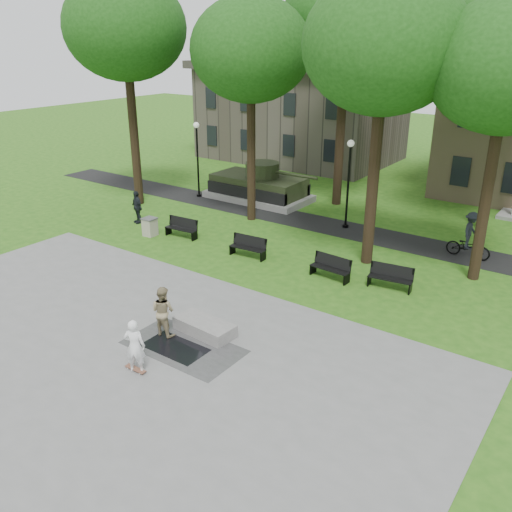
{
  "coord_description": "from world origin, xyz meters",
  "views": [
    {
      "loc": [
        12.73,
        -13.14,
        9.67
      ],
      "look_at": [
        0.94,
        3.34,
        1.4
      ],
      "focal_mm": 38.0,
      "sensor_mm": 36.0,
      "label": 1
    }
  ],
  "objects_px": {
    "friend_watching": "(163,311)",
    "trash_bin": "(150,227)",
    "concrete_block": "(205,327)",
    "skateboarder": "(135,346)",
    "cyclist": "(469,239)",
    "park_bench_0": "(182,227)"
  },
  "relations": [
    {
      "from": "skateboarder",
      "to": "trash_bin",
      "type": "xyz_separation_m",
      "value": [
        -8.64,
        8.97,
        -0.43
      ]
    },
    {
      "from": "cyclist",
      "to": "park_bench_0",
      "type": "relative_size",
      "value": 1.21
    },
    {
      "from": "concrete_block",
      "to": "skateboarder",
      "type": "xyz_separation_m",
      "value": [
        -0.19,
        -3.01,
        0.67
      ]
    },
    {
      "from": "friend_watching",
      "to": "trash_bin",
      "type": "bearing_deg",
      "value": -45.85
    },
    {
      "from": "skateboarder",
      "to": "friend_watching",
      "type": "relative_size",
      "value": 0.99
    },
    {
      "from": "cyclist",
      "to": "concrete_block",
      "type": "bearing_deg",
      "value": 157.39
    },
    {
      "from": "friend_watching",
      "to": "cyclist",
      "type": "height_order",
      "value": "cyclist"
    },
    {
      "from": "skateboarder",
      "to": "park_bench_0",
      "type": "xyz_separation_m",
      "value": [
        -7.16,
        9.82,
        -0.39
      ]
    },
    {
      "from": "cyclist",
      "to": "park_bench_0",
      "type": "height_order",
      "value": "cyclist"
    },
    {
      "from": "cyclist",
      "to": "trash_bin",
      "type": "xyz_separation_m",
      "value": [
        -14.27,
        -6.53,
        -0.42
      ]
    },
    {
      "from": "skateboarder",
      "to": "concrete_block",
      "type": "bearing_deg",
      "value": -122.29
    },
    {
      "from": "friend_watching",
      "to": "park_bench_0",
      "type": "height_order",
      "value": "friend_watching"
    },
    {
      "from": "park_bench_0",
      "to": "concrete_block",
      "type": "bearing_deg",
      "value": -47.24
    },
    {
      "from": "concrete_block",
      "to": "cyclist",
      "type": "relative_size",
      "value": 0.99
    },
    {
      "from": "concrete_block",
      "to": "skateboarder",
      "type": "relative_size",
      "value": 1.23
    },
    {
      "from": "skateboarder",
      "to": "park_bench_0",
      "type": "distance_m",
      "value": 12.16
    },
    {
      "from": "friend_watching",
      "to": "cyclist",
      "type": "distance_m",
      "value": 14.89
    },
    {
      "from": "concrete_block",
      "to": "park_bench_0",
      "type": "bearing_deg",
      "value": 137.19
    },
    {
      "from": "friend_watching",
      "to": "skateboarder",
      "type": "bearing_deg",
      "value": 108.5
    },
    {
      "from": "trash_bin",
      "to": "friend_watching",
      "type": "bearing_deg",
      "value": -41.48
    },
    {
      "from": "skateboarder",
      "to": "park_bench_0",
      "type": "bearing_deg",
      "value": -82.6
    },
    {
      "from": "cyclist",
      "to": "trash_bin",
      "type": "bearing_deg",
      "value": 115.51
    }
  ]
}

